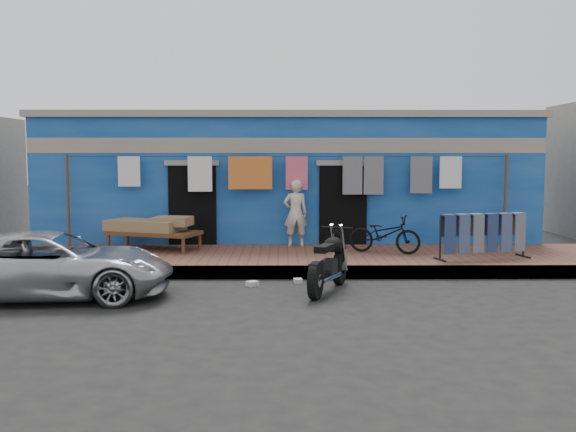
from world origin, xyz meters
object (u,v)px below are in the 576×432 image
object	(u,v)px
car	(51,264)
seated_person	(295,213)
charpoy	(154,234)
motorcycle	(328,261)
bicycle	(385,230)
jeans_rack	(483,235)

from	to	relation	value
car	seated_person	size ratio (longest dim) A/B	2.64
charpoy	motorcycle	bearing A→B (deg)	-42.00
bicycle	car	bearing A→B (deg)	140.40
motorcycle	charpoy	distance (m)	4.87
seated_person	motorcycle	bearing A→B (deg)	90.24
seated_person	motorcycle	size ratio (longest dim) A/B	0.87
car	seated_person	bearing A→B (deg)	-49.41
seated_person	charpoy	xyz separation A→B (m)	(-3.13, -0.52, -0.41)
car	seated_person	world-z (taller)	seated_person
charpoy	jeans_rack	size ratio (longest dim) A/B	1.15
charpoy	jeans_rack	xyz separation A→B (m)	(6.86, -1.30, 0.12)
motorcycle	bicycle	bearing A→B (deg)	85.27
charpoy	seated_person	bearing A→B (deg)	9.48
jeans_rack	charpoy	bearing A→B (deg)	169.23
jeans_rack	motorcycle	bearing A→B (deg)	-148.93
seated_person	jeans_rack	bearing A→B (deg)	146.78
seated_person	motorcycle	world-z (taller)	seated_person
car	bicycle	world-z (taller)	bicycle
bicycle	motorcycle	world-z (taller)	bicycle
charpoy	jeans_rack	bearing A→B (deg)	-10.77
car	seated_person	xyz separation A→B (m)	(4.07, 4.24, 0.45)
seated_person	bicycle	size ratio (longest dim) A/B	1.00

